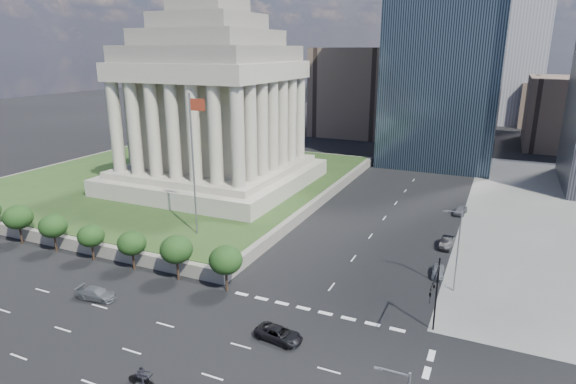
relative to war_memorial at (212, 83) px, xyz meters
The scene contains 17 objects.
ground 65.71m from the war_memorial, 56.82° to the left, with size 500.00×500.00×0.00m, color black.
plaza_terrace 23.35m from the war_memorial, 169.70° to the left, with size 66.00×70.00×1.80m, color slate.
plaza_lawn 22.52m from the war_memorial, 169.70° to the left, with size 64.00×68.00×0.10m, color #263D19.
war_memorial is the anchor object (origin of this frame).
flagpole 28.16m from the war_memorial, 63.11° to the right, with size 2.52×0.24×20.00m.
tree_row 38.69m from the war_memorial, 92.53° to the right, with size 53.00×4.00×6.00m, color black, non-canonical shape.
midrise_glass 59.82m from the war_memorial, 52.55° to the left, with size 26.00×26.00×60.00m, color black.
building_filler_ne 105.88m from the war_memorial, 51.17° to the left, with size 20.00×30.00×20.00m, color brown.
building_filler_nw 82.43m from the war_memorial, 87.21° to the left, with size 24.00×30.00×28.00m, color brown.
traffic_signal_ne 60.00m from the war_memorial, 36.42° to the right, with size 0.30×5.74×8.00m.
street_lamp_north 54.92m from the war_memorial, 25.92° to the right, with size 2.13×0.22×10.00m.
pickup_truck 56.25m from the war_memorial, 50.94° to the right, with size 4.87×2.24×1.35m, color black.
suv_grey 47.84m from the war_memorial, 75.98° to the right, with size 1.93×4.74×1.38m, color #585B5F.
parked_sedan_near 53.53m from the war_memorial, 23.54° to the right, with size 3.74×1.51×1.28m, color gray.
parked_sedan_mid 50.56m from the war_memorial, 12.12° to the right, with size 1.57×4.49×1.48m, color black.
parked_sedan_far 50.38m from the war_memorial, ahead, with size 1.74×4.33×1.47m, color #595B60.
motorcycle_trail 60.76m from the war_memorial, 63.97° to the right, with size 2.51×0.69×1.87m, color black, non-canonical shape.
Camera 1 is at (16.69, -29.76, 27.44)m, focal length 30.00 mm.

